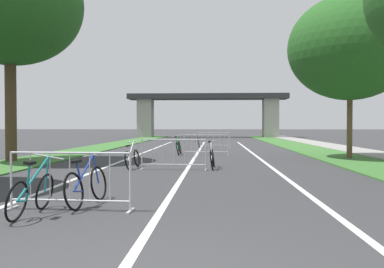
{
  "coord_description": "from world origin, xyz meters",
  "views": [
    {
      "loc": [
        0.96,
        -3.47,
        1.52
      ],
      "look_at": [
        -0.44,
        21.35,
        0.99
      ],
      "focal_mm": 38.22,
      "sensor_mm": 36.0,
      "label": 1
    }
  ],
  "objects_px": {
    "tree_left_cypress_far": "(10,4)",
    "crowd_barrier_nearest": "(70,182)",
    "bicycle_white_4": "(132,158)",
    "bicycle_blue_5": "(87,185)",
    "tree_right_oak_near": "(350,48)",
    "crowd_barrier_second": "(174,155)",
    "crowd_barrier_fourth": "(213,140)",
    "bicycle_teal_0": "(32,193)",
    "bicycle_green_1": "(179,147)",
    "bicycle_purple_2": "(199,142)",
    "crowd_barrier_third": "(206,145)",
    "bicycle_silver_3": "(212,158)"
  },
  "relations": [
    {
      "from": "tree_left_cypress_far",
      "to": "crowd_barrier_nearest",
      "type": "distance_m",
      "value": 12.44
    },
    {
      "from": "bicycle_white_4",
      "to": "bicycle_blue_5",
      "type": "relative_size",
      "value": 1.0
    },
    {
      "from": "bicycle_green_1",
      "to": "bicycle_silver_3",
      "type": "bearing_deg",
      "value": -73.76
    },
    {
      "from": "tree_right_oak_near",
      "to": "crowd_barrier_second",
      "type": "bearing_deg",
      "value": -147.0
    },
    {
      "from": "crowd_barrier_third",
      "to": "bicycle_purple_2",
      "type": "distance_m",
      "value": 7.14
    },
    {
      "from": "bicycle_white_4",
      "to": "bicycle_blue_5",
      "type": "bearing_deg",
      "value": -81.31
    },
    {
      "from": "bicycle_white_4",
      "to": "crowd_barrier_second",
      "type": "bearing_deg",
      "value": -11.84
    },
    {
      "from": "crowd_barrier_fourth",
      "to": "bicycle_green_1",
      "type": "height_order",
      "value": "crowd_barrier_fourth"
    },
    {
      "from": "tree_right_oak_near",
      "to": "bicycle_teal_0",
      "type": "xyz_separation_m",
      "value": [
        -9.09,
        -11.99,
        -4.6
      ]
    },
    {
      "from": "bicycle_blue_5",
      "to": "crowd_barrier_second",
      "type": "bearing_deg",
      "value": 88.79
    },
    {
      "from": "bicycle_blue_5",
      "to": "crowd_barrier_nearest",
      "type": "bearing_deg",
      "value": -99.02
    },
    {
      "from": "tree_left_cypress_far",
      "to": "crowd_barrier_third",
      "type": "xyz_separation_m",
      "value": [
        7.95,
        4.18,
        -5.97
      ]
    },
    {
      "from": "crowd_barrier_second",
      "to": "bicycle_white_4",
      "type": "bearing_deg",
      "value": 163.66
    },
    {
      "from": "tree_right_oak_near",
      "to": "bicycle_purple_2",
      "type": "bearing_deg",
      "value": 128.47
    },
    {
      "from": "tree_left_cypress_far",
      "to": "tree_right_oak_near",
      "type": "distance_m",
      "value": 14.68
    },
    {
      "from": "bicycle_purple_2",
      "to": "crowd_barrier_third",
      "type": "bearing_deg",
      "value": -84.99
    },
    {
      "from": "bicycle_teal_0",
      "to": "bicycle_silver_3",
      "type": "height_order",
      "value": "bicycle_teal_0"
    },
    {
      "from": "crowd_barrier_third",
      "to": "bicycle_blue_5",
      "type": "bearing_deg",
      "value": -98.73
    },
    {
      "from": "tree_left_cypress_far",
      "to": "tree_right_oak_near",
      "type": "xyz_separation_m",
      "value": [
        14.42,
        2.3,
        -1.51
      ]
    },
    {
      "from": "bicycle_green_1",
      "to": "bicycle_silver_3",
      "type": "height_order",
      "value": "bicycle_green_1"
    },
    {
      "from": "crowd_barrier_fourth",
      "to": "bicycle_purple_2",
      "type": "relative_size",
      "value": 1.33
    },
    {
      "from": "bicycle_teal_0",
      "to": "bicycle_blue_5",
      "type": "bearing_deg",
      "value": 58.19
    },
    {
      "from": "tree_left_cypress_far",
      "to": "crowd_barrier_second",
      "type": "height_order",
      "value": "tree_left_cypress_far"
    },
    {
      "from": "crowd_barrier_nearest",
      "to": "bicycle_teal_0",
      "type": "xyz_separation_m",
      "value": [
        -0.48,
        -0.45,
        -0.14
      ]
    },
    {
      "from": "crowd_barrier_nearest",
      "to": "bicycle_purple_2",
      "type": "xyz_separation_m",
      "value": [
        1.46,
        20.53,
        -0.14
      ]
    },
    {
      "from": "crowd_barrier_second",
      "to": "bicycle_purple_2",
      "type": "xyz_separation_m",
      "value": [
        0.29,
        13.82,
        -0.14
      ]
    },
    {
      "from": "crowd_barrier_fourth",
      "to": "bicycle_teal_0",
      "type": "distance_m",
      "value": 20.8
    },
    {
      "from": "tree_left_cypress_far",
      "to": "crowd_barrier_fourth",
      "type": "height_order",
      "value": "tree_left_cypress_far"
    },
    {
      "from": "crowd_barrier_second",
      "to": "crowd_barrier_third",
      "type": "xyz_separation_m",
      "value": [
        0.96,
        6.71,
        0.0
      ]
    },
    {
      "from": "crowd_barrier_fourth",
      "to": "bicycle_blue_5",
      "type": "bearing_deg",
      "value": -96.74
    },
    {
      "from": "bicycle_purple_2",
      "to": "bicycle_white_4",
      "type": "relative_size",
      "value": 0.97
    },
    {
      "from": "tree_right_oak_near",
      "to": "crowd_barrier_nearest",
      "type": "xyz_separation_m",
      "value": [
        -8.61,
        -11.54,
        -4.46
      ]
    },
    {
      "from": "crowd_barrier_nearest",
      "to": "bicycle_purple_2",
      "type": "distance_m",
      "value": 20.58
    },
    {
      "from": "tree_right_oak_near",
      "to": "bicycle_blue_5",
      "type": "xyz_separation_m",
      "value": [
        -8.46,
        -11.06,
        -4.59
      ]
    },
    {
      "from": "tree_right_oak_near",
      "to": "bicycle_purple_2",
      "type": "distance_m",
      "value": 12.37
    },
    {
      "from": "tree_left_cypress_far",
      "to": "bicycle_purple_2",
      "type": "height_order",
      "value": "tree_left_cypress_far"
    },
    {
      "from": "crowd_barrier_third",
      "to": "bicycle_green_1",
      "type": "bearing_deg",
      "value": 164.01
    },
    {
      "from": "tree_left_cypress_far",
      "to": "bicycle_green_1",
      "type": "bearing_deg",
      "value": 35.16
    },
    {
      "from": "crowd_barrier_third",
      "to": "bicycle_purple_2",
      "type": "height_order",
      "value": "crowd_barrier_third"
    },
    {
      "from": "bicycle_silver_3",
      "to": "bicycle_blue_5",
      "type": "height_order",
      "value": "bicycle_silver_3"
    },
    {
      "from": "bicycle_green_1",
      "to": "bicycle_silver_3",
      "type": "xyz_separation_m",
      "value": [
        1.78,
        -6.58,
        -0.01
      ]
    },
    {
      "from": "crowd_barrier_fourth",
      "to": "bicycle_purple_2",
      "type": "bearing_deg",
      "value": 158.6
    },
    {
      "from": "tree_right_oak_near",
      "to": "bicycle_silver_3",
      "type": "height_order",
      "value": "tree_right_oak_near"
    },
    {
      "from": "tree_right_oak_near",
      "to": "bicycle_white_4",
      "type": "height_order",
      "value": "tree_right_oak_near"
    },
    {
      "from": "crowd_barrier_second",
      "to": "bicycle_silver_3",
      "type": "bearing_deg",
      "value": 22.38
    },
    {
      "from": "bicycle_teal_0",
      "to": "bicycle_white_4",
      "type": "distance_m",
      "value": 7.61
    },
    {
      "from": "crowd_barrier_fourth",
      "to": "bicycle_silver_3",
      "type": "xyz_separation_m",
      "value": [
        0.01,
        -12.88,
        -0.14
      ]
    },
    {
      "from": "crowd_barrier_fourth",
      "to": "bicycle_blue_5",
      "type": "relative_size",
      "value": 1.3
    },
    {
      "from": "tree_right_oak_near",
      "to": "bicycle_green_1",
      "type": "xyz_separation_m",
      "value": [
        -7.9,
        2.29,
        -4.59
      ]
    },
    {
      "from": "bicycle_teal_0",
      "to": "bicycle_green_1",
      "type": "bearing_deg",
      "value": 87.47
    }
  ]
}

